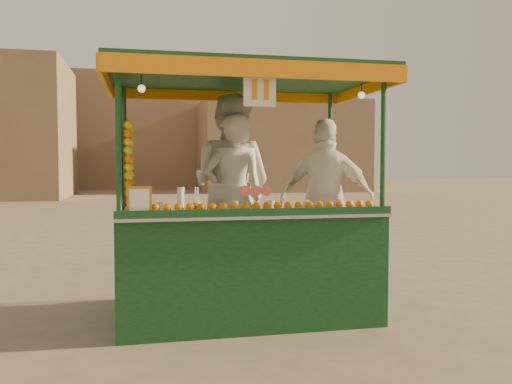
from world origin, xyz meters
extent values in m
plane|color=brown|center=(0.00, 0.00, 0.00)|extent=(90.00, 90.00, 0.00)
cube|color=#866A4C|center=(7.00, 24.00, 2.50)|extent=(9.00, 6.00, 5.00)
cube|color=#866A4C|center=(-2.00, 30.00, 3.50)|extent=(14.00, 7.00, 7.00)
cube|color=#0E331A|center=(0.31, -0.23, 0.14)|extent=(2.40, 1.48, 0.28)
cylinder|color=black|center=(-0.52, -0.23, 0.17)|extent=(0.33, 0.09, 0.33)
cylinder|color=black|center=(1.14, -0.23, 0.17)|extent=(0.33, 0.09, 0.33)
cube|color=#0E331A|center=(0.31, -0.82, 0.65)|extent=(2.40, 0.28, 0.74)
cube|color=#0E331A|center=(-0.75, -0.13, 0.65)|extent=(0.28, 1.20, 0.74)
cube|color=#0E331A|center=(1.37, -0.13, 0.65)|extent=(0.28, 1.20, 0.74)
cube|color=#B2B2B7|center=(0.31, -0.80, 1.03)|extent=(2.40, 0.42, 0.03)
cylinder|color=#0E331A|center=(-0.85, -0.92, 1.66)|extent=(0.05, 0.05, 1.29)
cylinder|color=#0E331A|center=(1.46, -0.92, 1.66)|extent=(0.05, 0.05, 1.29)
cylinder|color=#0E331A|center=(-0.85, 0.47, 1.66)|extent=(0.05, 0.05, 1.29)
cylinder|color=#0E331A|center=(1.46, 0.47, 1.66)|extent=(0.05, 0.05, 1.29)
cube|color=#0E331A|center=(0.31, -0.23, 2.34)|extent=(2.58, 1.66, 0.07)
cube|color=orange|center=(0.31, -1.06, 2.27)|extent=(2.58, 0.04, 0.15)
cube|color=orange|center=(0.31, 0.60, 2.27)|extent=(2.58, 0.04, 0.15)
cube|color=orange|center=(-0.99, -0.23, 2.27)|extent=(0.04, 1.66, 0.15)
cube|color=orange|center=(1.60, -0.23, 2.27)|extent=(0.04, 1.66, 0.15)
cylinder|color=#D54B40|center=(0.29, -0.92, 1.25)|extent=(0.09, 0.02, 0.09)
cube|color=#BD7523|center=(-0.69, -0.92, 1.17)|extent=(0.20, 0.02, 0.26)
cube|color=white|center=(0.31, -0.98, 2.10)|extent=(0.28, 0.01, 0.28)
sphere|color=#FFE5B2|center=(-0.66, -0.85, 2.10)|extent=(0.06, 0.06, 0.06)
sphere|color=#FFE5B2|center=(1.27, -0.85, 2.10)|extent=(0.06, 0.06, 0.06)
imported|color=beige|center=(0.26, 0.03, 1.14)|extent=(0.64, 0.43, 1.72)
imported|color=beige|center=(0.27, 0.29, 1.25)|extent=(1.20, 1.18, 1.95)
imported|color=white|center=(1.17, -0.22, 1.11)|extent=(1.06, 0.82, 1.67)
camera|label=1|loc=(-0.65, -5.31, 1.48)|focal=36.84mm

